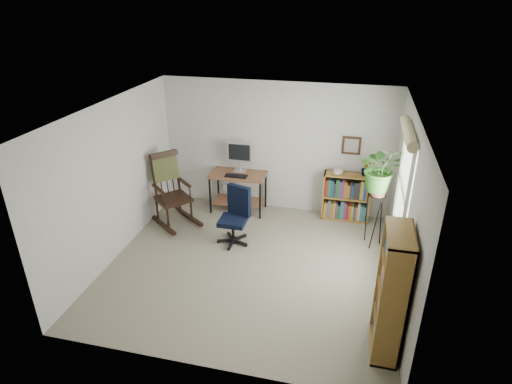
% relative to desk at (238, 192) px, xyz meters
% --- Properties ---
extents(floor, '(4.20, 4.00, 0.00)m').
position_rel_desk_xyz_m(floor, '(0.65, -1.70, -0.37)').
color(floor, gray).
rests_on(floor, ground).
extents(ceiling, '(4.20, 4.00, 0.00)m').
position_rel_desk_xyz_m(ceiling, '(0.65, -1.70, 2.03)').
color(ceiling, silver).
rests_on(ceiling, ground).
extents(wall_back, '(4.20, 0.00, 2.40)m').
position_rel_desk_xyz_m(wall_back, '(0.65, 0.30, 0.83)').
color(wall_back, beige).
rests_on(wall_back, ground).
extents(wall_front, '(4.20, 0.00, 2.40)m').
position_rel_desk_xyz_m(wall_front, '(0.65, -3.70, 0.83)').
color(wall_front, beige).
rests_on(wall_front, ground).
extents(wall_left, '(0.00, 4.00, 2.40)m').
position_rel_desk_xyz_m(wall_left, '(-1.45, -1.70, 0.83)').
color(wall_left, beige).
rests_on(wall_left, ground).
extents(wall_right, '(0.00, 4.00, 2.40)m').
position_rel_desk_xyz_m(wall_right, '(2.75, -1.70, 0.83)').
color(wall_right, beige).
rests_on(wall_right, ground).
extents(window, '(0.12, 1.20, 1.50)m').
position_rel_desk_xyz_m(window, '(2.71, -1.40, 1.03)').
color(window, white).
rests_on(window, wall_right).
extents(desk, '(1.03, 0.57, 0.74)m').
position_rel_desk_xyz_m(desk, '(0.00, 0.00, 0.00)').
color(desk, brown).
rests_on(desk, floor).
extents(monitor, '(0.46, 0.16, 0.56)m').
position_rel_desk_xyz_m(monitor, '(0.00, 0.14, 0.65)').
color(monitor, silver).
rests_on(monitor, desk).
extents(keyboard, '(0.40, 0.15, 0.02)m').
position_rel_desk_xyz_m(keyboard, '(0.00, -0.12, 0.38)').
color(keyboard, black).
rests_on(keyboard, desk).
extents(office_chair, '(0.67, 0.67, 0.98)m').
position_rel_desk_xyz_m(office_chair, '(0.23, -1.14, 0.12)').
color(office_chair, black).
rests_on(office_chair, floor).
extents(rocking_chair, '(1.28, 1.25, 1.30)m').
position_rel_desk_xyz_m(rocking_chair, '(-0.98, -0.73, 0.28)').
color(rocking_chair, black).
rests_on(rocking_chair, floor).
extents(low_bookshelf, '(0.83, 0.28, 0.88)m').
position_rel_desk_xyz_m(low_bookshelf, '(1.97, 0.12, 0.07)').
color(low_bookshelf, olive).
rests_on(low_bookshelf, floor).
extents(tall_bookshelf, '(0.29, 0.68, 1.56)m').
position_rel_desk_xyz_m(tall_bookshelf, '(2.57, -2.93, 0.41)').
color(tall_bookshelf, olive).
rests_on(tall_bookshelf, floor).
extents(plant_stand, '(0.32, 0.32, 1.05)m').
position_rel_desk_xyz_m(plant_stand, '(2.45, -0.66, 0.16)').
color(plant_stand, black).
rests_on(plant_stand, floor).
extents(spider_plant, '(1.69, 1.88, 1.46)m').
position_rel_desk_xyz_m(spider_plant, '(2.45, -0.66, 1.34)').
color(spider_plant, '#336C25').
rests_on(spider_plant, plant_stand).
extents(potted_plant_small, '(0.13, 0.24, 0.11)m').
position_rel_desk_xyz_m(potted_plant_small, '(2.25, 0.13, 0.56)').
color(potted_plant_small, '#336C25').
rests_on(potted_plant_small, low_bookshelf).
extents(framed_picture, '(0.32, 0.04, 0.32)m').
position_rel_desk_xyz_m(framed_picture, '(1.97, 0.27, 0.99)').
color(framed_picture, black).
rests_on(framed_picture, wall_back).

